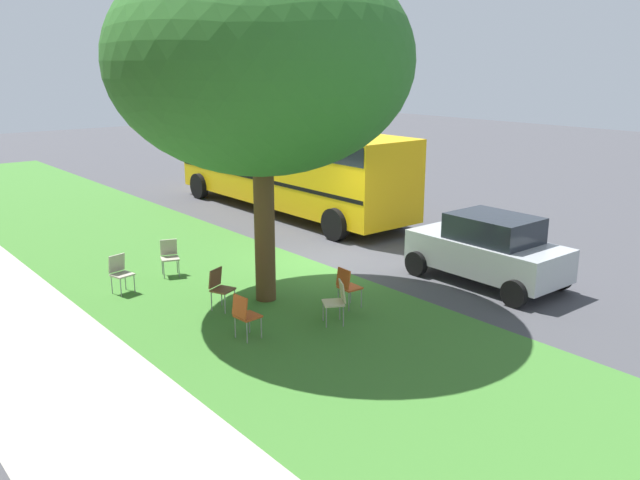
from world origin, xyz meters
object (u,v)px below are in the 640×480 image
(chair_1, at_px, (347,285))
(chair_3, at_px, (245,313))
(school_bus, at_px, (287,161))
(street_tree, at_px, (261,62))
(chair_0, at_px, (169,255))
(chair_4, at_px, (220,286))
(chair_5, at_px, (337,299))
(chair_2, at_px, (120,271))
(parked_car, at_px, (488,249))

(chair_1, height_order, chair_3, same)
(school_bus, bearing_deg, street_tree, 140.32)
(chair_0, height_order, school_bus, school_bus)
(chair_4, bearing_deg, chair_5, -147.39)
(chair_0, height_order, chair_5, same)
(chair_0, bearing_deg, chair_5, -167.06)
(chair_1, distance_m, chair_2, 5.15)
(chair_5, bearing_deg, chair_3, 74.57)
(chair_4, relative_size, parked_car, 0.24)
(street_tree, xyz_separation_m, chair_5, (-2.04, -0.29, -4.53))
(chair_4, bearing_deg, chair_2, 27.61)
(chair_0, xyz_separation_m, chair_3, (-4.43, 0.70, 0.00))
(chair_5, relative_size, school_bus, 0.08)
(chair_5, bearing_deg, school_bus, -31.17)
(chair_1, height_order, parked_car, parked_car)
(street_tree, distance_m, chair_3, 5.02)
(street_tree, xyz_separation_m, chair_4, (0.11, 1.09, -4.53))
(street_tree, height_order, chair_2, street_tree)
(street_tree, relative_size, school_bus, 0.71)
(chair_1, relative_size, school_bus, 0.08)
(chair_0, bearing_deg, street_tree, -163.81)
(chair_3, distance_m, parked_car, 6.27)
(parked_car, bearing_deg, chair_5, 85.69)
(parked_car, bearing_deg, school_bus, -6.12)
(chair_4, height_order, parked_car, parked_car)
(chair_2, xyz_separation_m, chair_4, (-2.30, -1.20, 0.00))
(chair_1, distance_m, school_bus, 9.62)
(chair_2, relative_size, chair_5, 1.00)
(chair_4, relative_size, chair_5, 1.00)
(school_bus, bearing_deg, chair_5, 148.83)
(chair_5, bearing_deg, chair_0, 12.94)
(chair_3, bearing_deg, chair_4, -15.30)
(chair_0, relative_size, parked_car, 0.24)
(chair_4, distance_m, school_bus, 9.59)
(chair_1, height_order, chair_2, same)
(chair_1, xyz_separation_m, parked_car, (-0.85, -3.64, 0.32))
(chair_3, relative_size, parked_car, 0.24)
(street_tree, relative_size, chair_4, 8.35)
(chair_2, relative_size, school_bus, 0.08)
(school_bus, bearing_deg, chair_3, 139.28)
(chair_5, bearing_deg, chair_2, 30.09)
(chair_3, xyz_separation_m, parked_car, (-0.84, -6.21, 0.32))
(street_tree, bearing_deg, chair_0, 16.19)
(chair_2, height_order, school_bus, school_bus)
(chair_0, height_order, chair_4, same)
(street_tree, xyz_separation_m, chair_1, (-1.53, -1.03, -4.53))
(chair_3, xyz_separation_m, chair_4, (1.65, -0.45, 0.00))
(chair_2, height_order, parked_car, parked_car)
(chair_1, bearing_deg, chair_3, 90.28)
(chair_4, bearing_deg, street_tree, -95.90)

